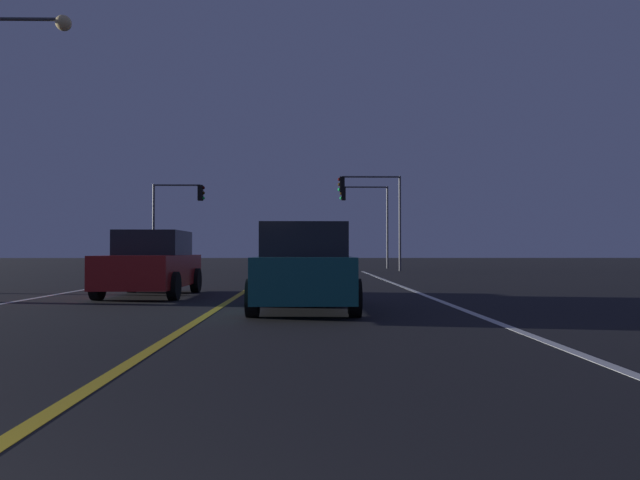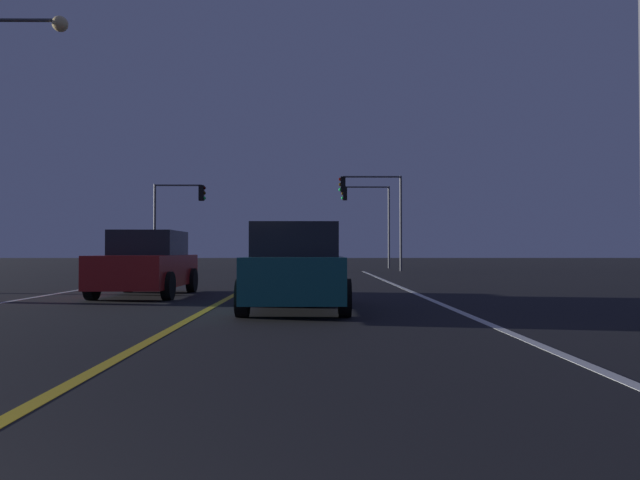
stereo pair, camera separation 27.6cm
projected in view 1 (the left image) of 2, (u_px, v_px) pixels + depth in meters
The scene contains 10 objects.
lane_edge_right at pixel (435, 299), 14.25m from camera, with size 0.16×39.10×0.01m, color silver.
lane_edge_left at pixel (26, 300), 14.07m from camera, with size 0.16×39.10×0.01m, color silver.
lane_center_divider at pixel (232, 299), 14.16m from camera, with size 0.16×39.10×0.01m, color gold.
car_oncoming at pixel (152, 264), 15.33m from camera, with size 2.02×4.30×1.70m.
car_lead_same_lane at pixel (304, 268), 11.65m from camera, with size 2.02×4.30×1.70m.
traffic_light_near_right at pixel (370, 200), 34.39m from camera, with size 3.71×0.36×5.56m.
traffic_light_near_left at pixel (179, 206), 34.17m from camera, with size 3.04×0.36×5.06m.
traffic_light_far_right at pixel (365, 207), 39.89m from camera, with size 3.31×0.36×5.56m.
street_lamp_right_near at pixel (617, 20), 8.66m from camera, with size 2.35×0.44×7.07m.
street_lamp_left_mid at pixel (10, 114), 16.33m from camera, with size 2.30×0.44×7.78m.
Camera 1 is at (1.86, -0.68, 1.17)m, focal length 33.05 mm.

